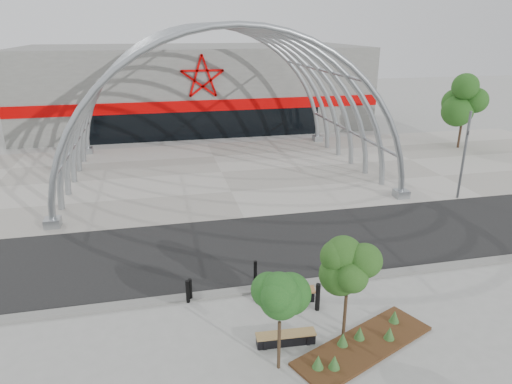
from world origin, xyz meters
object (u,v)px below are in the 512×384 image
(street_tree_1, at_px, (348,277))
(bench_0, at_px, (286,339))
(signal_pole, at_px, (464,154))
(bollard_2, at_px, (255,271))
(street_tree_0, at_px, (280,302))
(bench_1, at_px, (285,295))

(street_tree_1, relative_size, bench_0, 1.64)
(street_tree_1, bearing_deg, bench_0, 174.84)
(signal_pole, relative_size, bollard_2, 6.18)
(signal_pole, relative_size, bench_0, 2.65)
(signal_pole, height_order, street_tree_1, signal_pole)
(signal_pole, relative_size, street_tree_0, 1.63)
(signal_pole, relative_size, bench_1, 2.29)
(signal_pole, height_order, bench_0, signal_pole)
(street_tree_0, distance_m, bench_0, 2.44)
(bench_1, bearing_deg, street_tree_1, -64.53)
(street_tree_1, relative_size, bench_1, 1.41)
(street_tree_1, distance_m, bench_0, 2.93)
(signal_pole, bearing_deg, bench_0, -142.44)
(bench_1, height_order, bollard_2, bollard_2)
(street_tree_1, height_order, bench_1, street_tree_1)
(bench_0, xyz_separation_m, bollard_2, (-0.11, 4.18, 0.23))
(signal_pole, height_order, bench_1, signal_pole)
(street_tree_0, bearing_deg, bench_1, 71.08)
(bench_1, distance_m, bollard_2, 1.87)
(street_tree_0, bearing_deg, bench_0, 63.05)
(signal_pole, bearing_deg, bench_1, -148.15)
(street_tree_0, distance_m, bench_1, 4.29)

